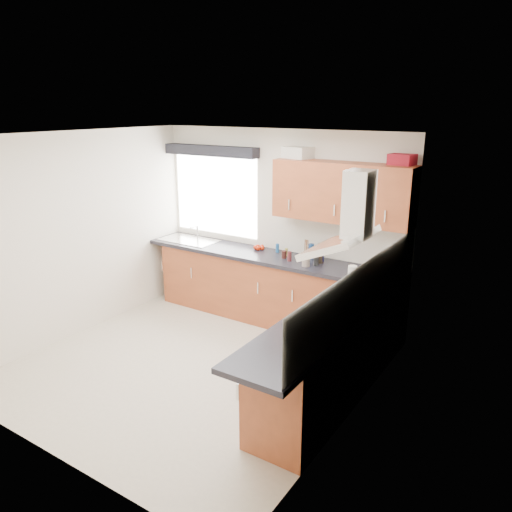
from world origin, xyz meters
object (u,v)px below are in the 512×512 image
Objects in this scene: washing_machine at (209,278)px; upper_cabinets at (342,192)px; oven at (332,355)px; extractor_hood at (349,223)px.

upper_cabinets is at bearing -3.28° from washing_machine.
oven is 2.78m from washing_machine.
extractor_hood reaches higher than oven.
extractor_hood is 1.00× the size of washing_machine.
oven reaches higher than washing_machine.
oven is 1.09× the size of washing_machine.
upper_cabinets is 2.19× the size of washing_machine.
upper_cabinets is (-0.65, 1.33, 0.03)m from extractor_hood.
upper_cabinets reaches higher than washing_machine.
extractor_hood is at bearing -0.00° from oven.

